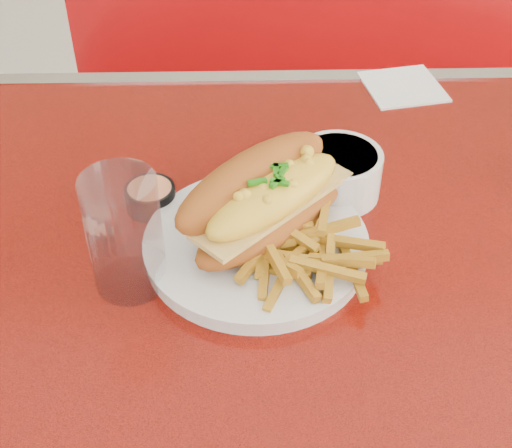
{
  "coord_description": "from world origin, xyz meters",
  "views": [
    {
      "loc": [
        -0.21,
        -0.56,
        1.31
      ],
      "look_at": [
        -0.2,
        0.01,
        0.81
      ],
      "focal_mm": 50.0,
      "sensor_mm": 36.0,
      "label": 1
    }
  ],
  "objects_px": {
    "diner_table": "(417,351)",
    "sauce_cup_left": "(150,197)",
    "fork": "(299,247)",
    "water_tumbler": "(125,234)",
    "dinner_plate": "(256,245)",
    "gravy_ramekin": "(338,172)",
    "booth_bench_far": "(331,170)",
    "mac_hoagie": "(266,197)"
  },
  "relations": [
    {
      "from": "water_tumbler",
      "to": "mac_hoagie",
      "type": "bearing_deg",
      "value": 24.02
    },
    {
      "from": "booth_bench_far",
      "to": "gravy_ramekin",
      "type": "xyz_separation_m",
      "value": [
        -0.1,
        -0.69,
        0.51
      ]
    },
    {
      "from": "mac_hoagie",
      "to": "water_tumbler",
      "type": "relative_size",
      "value": 1.75
    },
    {
      "from": "booth_bench_far",
      "to": "water_tumbler",
      "type": "distance_m",
      "value": 1.06
    },
    {
      "from": "sauce_cup_left",
      "to": "water_tumbler",
      "type": "relative_size",
      "value": 0.45
    },
    {
      "from": "mac_hoagie",
      "to": "fork",
      "type": "bearing_deg",
      "value": -89.2
    },
    {
      "from": "dinner_plate",
      "to": "sauce_cup_left",
      "type": "xyz_separation_m",
      "value": [
        -0.12,
        0.08,
        0.01
      ]
    },
    {
      "from": "dinner_plate",
      "to": "mac_hoagie",
      "type": "bearing_deg",
      "value": 62.45
    },
    {
      "from": "diner_table",
      "to": "water_tumbler",
      "type": "relative_size",
      "value": 9.28
    },
    {
      "from": "fork",
      "to": "water_tumbler",
      "type": "distance_m",
      "value": 0.19
    },
    {
      "from": "fork",
      "to": "gravy_ramekin",
      "type": "height_order",
      "value": "gravy_ramekin"
    },
    {
      "from": "booth_bench_far",
      "to": "sauce_cup_left",
      "type": "distance_m",
      "value": 0.93
    },
    {
      "from": "gravy_ramekin",
      "to": "sauce_cup_left",
      "type": "distance_m",
      "value": 0.22
    },
    {
      "from": "dinner_plate",
      "to": "gravy_ramekin",
      "type": "height_order",
      "value": "gravy_ramekin"
    },
    {
      "from": "diner_table",
      "to": "dinner_plate",
      "type": "bearing_deg",
      "value": 175.9
    },
    {
      "from": "diner_table",
      "to": "dinner_plate",
      "type": "xyz_separation_m",
      "value": [
        -0.2,
        0.01,
        0.17
      ]
    },
    {
      "from": "dinner_plate",
      "to": "fork",
      "type": "height_order",
      "value": "same"
    },
    {
      "from": "mac_hoagie",
      "to": "fork",
      "type": "xyz_separation_m",
      "value": [
        0.03,
        -0.03,
        -0.04
      ]
    },
    {
      "from": "booth_bench_far",
      "to": "fork",
      "type": "relative_size",
      "value": 8.8
    },
    {
      "from": "mac_hoagie",
      "to": "sauce_cup_left",
      "type": "xyz_separation_m",
      "value": [
        -0.13,
        0.06,
        -0.04
      ]
    },
    {
      "from": "fork",
      "to": "water_tumbler",
      "type": "relative_size",
      "value": 1.03
    },
    {
      "from": "diner_table",
      "to": "sauce_cup_left",
      "type": "height_order",
      "value": "sauce_cup_left"
    },
    {
      "from": "dinner_plate",
      "to": "fork",
      "type": "relative_size",
      "value": 1.98
    },
    {
      "from": "dinner_plate",
      "to": "fork",
      "type": "bearing_deg",
      "value": -15.44
    },
    {
      "from": "dinner_plate",
      "to": "gravy_ramekin",
      "type": "distance_m",
      "value": 0.14
    },
    {
      "from": "gravy_ramekin",
      "to": "water_tumbler",
      "type": "distance_m",
      "value": 0.28
    },
    {
      "from": "dinner_plate",
      "to": "gravy_ramekin",
      "type": "relative_size",
      "value": 2.11
    },
    {
      "from": "gravy_ramekin",
      "to": "diner_table",
      "type": "bearing_deg",
      "value": -49.45
    },
    {
      "from": "booth_bench_far",
      "to": "water_tumbler",
      "type": "height_order",
      "value": "water_tumbler"
    },
    {
      "from": "dinner_plate",
      "to": "water_tumbler",
      "type": "xyz_separation_m",
      "value": [
        -0.13,
        -0.04,
        0.06
      ]
    },
    {
      "from": "sauce_cup_left",
      "to": "water_tumbler",
      "type": "xyz_separation_m",
      "value": [
        -0.01,
        -0.12,
        0.05
      ]
    },
    {
      "from": "booth_bench_far",
      "to": "water_tumbler",
      "type": "bearing_deg",
      "value": -111.59
    },
    {
      "from": "booth_bench_far",
      "to": "water_tumbler",
      "type": "relative_size",
      "value": 9.06
    },
    {
      "from": "booth_bench_far",
      "to": "dinner_plate",
      "type": "distance_m",
      "value": 0.96
    },
    {
      "from": "mac_hoagie",
      "to": "sauce_cup_left",
      "type": "distance_m",
      "value": 0.15
    },
    {
      "from": "booth_bench_far",
      "to": "mac_hoagie",
      "type": "distance_m",
      "value": 0.96
    },
    {
      "from": "gravy_ramekin",
      "to": "water_tumbler",
      "type": "height_order",
      "value": "water_tumbler"
    },
    {
      "from": "mac_hoagie",
      "to": "fork",
      "type": "distance_m",
      "value": 0.06
    },
    {
      "from": "diner_table",
      "to": "sauce_cup_left",
      "type": "relative_size",
      "value": 20.7
    },
    {
      "from": "booth_bench_far",
      "to": "sauce_cup_left",
      "type": "height_order",
      "value": "booth_bench_far"
    },
    {
      "from": "water_tumbler",
      "to": "diner_table",
      "type": "bearing_deg",
      "value": 4.76
    },
    {
      "from": "diner_table",
      "to": "sauce_cup_left",
      "type": "bearing_deg",
      "value": 163.8
    }
  ]
}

